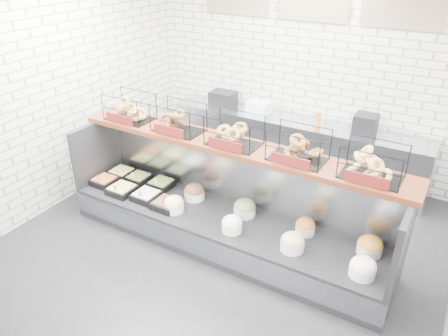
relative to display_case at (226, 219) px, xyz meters
The scene contains 5 objects.
ground 0.48m from the display_case, 89.51° to the right, with size 5.50×5.50×0.00m, color black.
room_shell 1.75m from the display_case, 89.36° to the left, with size 5.02×5.51×3.01m.
display_case is the anchor object (origin of this frame).
bagel_shelf 1.07m from the display_case, 90.29° to the left, with size 4.10×0.50×0.40m.
prep_counter 2.09m from the display_case, 90.15° to the left, with size 4.00×0.60×1.20m.
Camera 1 is at (2.18, -3.43, 3.34)m, focal length 35.00 mm.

